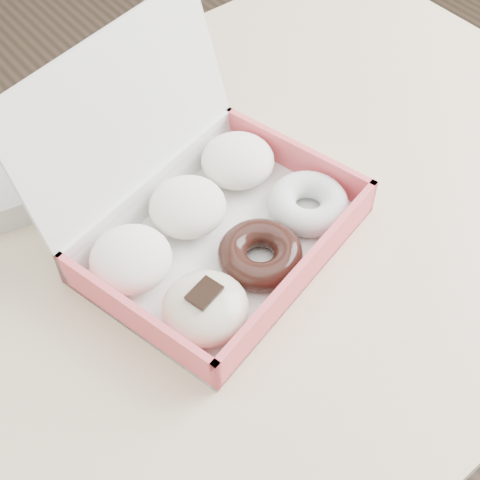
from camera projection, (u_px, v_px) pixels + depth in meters
ground at (231, 450)px, 1.43m from camera, size 4.00×4.00×0.00m
table at (225, 262)px, 0.91m from camera, size 1.20×0.80×0.75m
donut_box at (209, 220)px, 0.81m from camera, size 0.38×0.36×0.23m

